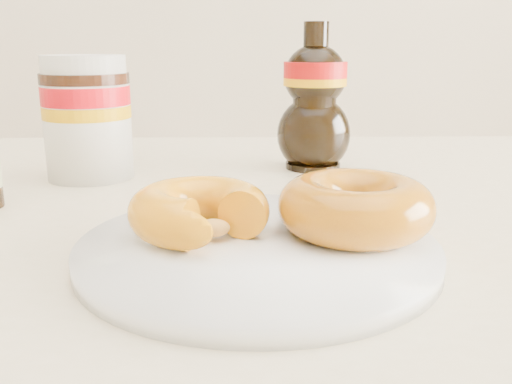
{
  "coord_description": "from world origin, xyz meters",
  "views": [
    {
      "loc": [
        0.0,
        -0.35,
        0.9
      ],
      "look_at": [
        0.01,
        0.07,
        0.79
      ],
      "focal_mm": 40.0,
      "sensor_mm": 36.0,
      "label": 1
    }
  ],
  "objects_px": {
    "donut_bitten": "(199,211)",
    "donut_whole": "(356,206)",
    "plate": "(257,249)",
    "syrup_bottle": "(315,97)",
    "dining_table": "(240,315)",
    "nutella_jar": "(87,113)"
  },
  "relations": [
    {
      "from": "donut_bitten",
      "to": "donut_whole",
      "type": "relative_size",
      "value": 0.9
    },
    {
      "from": "plate",
      "to": "syrup_bottle",
      "type": "distance_m",
      "value": 0.31
    },
    {
      "from": "donut_bitten",
      "to": "donut_whole",
      "type": "height_order",
      "value": "donut_whole"
    },
    {
      "from": "dining_table",
      "to": "donut_bitten",
      "type": "distance_m",
      "value": 0.13
    },
    {
      "from": "nutella_jar",
      "to": "syrup_bottle",
      "type": "bearing_deg",
      "value": 9.56
    },
    {
      "from": "dining_table",
      "to": "donut_whole",
      "type": "height_order",
      "value": "donut_whole"
    },
    {
      "from": "donut_bitten",
      "to": "dining_table",
      "type": "bearing_deg",
      "value": 82.26
    },
    {
      "from": "dining_table",
      "to": "syrup_bottle",
      "type": "height_order",
      "value": "syrup_bottle"
    },
    {
      "from": "nutella_jar",
      "to": "syrup_bottle",
      "type": "relative_size",
      "value": 0.79
    },
    {
      "from": "plate",
      "to": "donut_bitten",
      "type": "xyz_separation_m",
      "value": [
        -0.04,
        0.02,
        0.02
      ]
    },
    {
      "from": "syrup_bottle",
      "to": "nutella_jar",
      "type": "bearing_deg",
      "value": -170.44
    },
    {
      "from": "nutella_jar",
      "to": "syrup_bottle",
      "type": "distance_m",
      "value": 0.26
    },
    {
      "from": "plate",
      "to": "donut_whole",
      "type": "distance_m",
      "value": 0.08
    },
    {
      "from": "donut_bitten",
      "to": "syrup_bottle",
      "type": "distance_m",
      "value": 0.31
    },
    {
      "from": "dining_table",
      "to": "nutella_jar",
      "type": "height_order",
      "value": "nutella_jar"
    },
    {
      "from": "plate",
      "to": "syrup_bottle",
      "type": "relative_size",
      "value": 1.49
    },
    {
      "from": "donut_bitten",
      "to": "donut_whole",
      "type": "xyz_separation_m",
      "value": [
        0.11,
        0.0,
        0.0
      ]
    },
    {
      "from": "donut_whole",
      "to": "syrup_bottle",
      "type": "xyz_separation_m",
      "value": [
        0.0,
        0.28,
        0.05
      ]
    },
    {
      "from": "nutella_jar",
      "to": "dining_table",
      "type": "bearing_deg",
      "value": -46.12
    },
    {
      "from": "donut_whole",
      "to": "donut_bitten",
      "type": "bearing_deg",
      "value": -179.49
    },
    {
      "from": "dining_table",
      "to": "syrup_bottle",
      "type": "xyz_separation_m",
      "value": [
        0.09,
        0.22,
        0.17
      ]
    },
    {
      "from": "donut_whole",
      "to": "nutella_jar",
      "type": "xyz_separation_m",
      "value": [
        -0.25,
        0.23,
        0.04
      ]
    }
  ]
}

